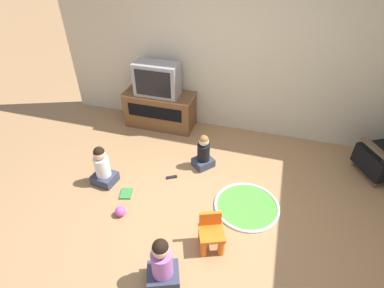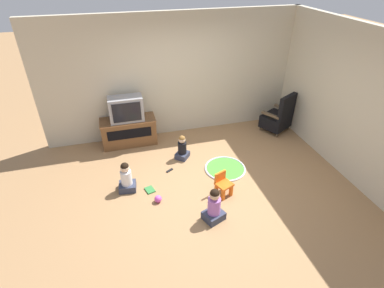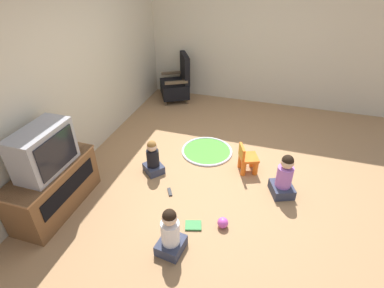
# 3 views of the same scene
# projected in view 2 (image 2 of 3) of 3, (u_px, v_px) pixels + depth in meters

# --- Properties ---
(ground_plane) EXTENTS (30.00, 30.00, 0.00)m
(ground_plane) POSITION_uv_depth(u_px,v_px,m) (209.00, 184.00, 5.54)
(ground_plane) COLOR #9E754C
(wall_back) EXTENTS (5.69, 0.12, 2.68)m
(wall_back) POSITION_uv_depth(u_px,v_px,m) (173.00, 77.00, 6.52)
(wall_back) COLOR beige
(wall_back) RESTS_ON ground_plane
(wall_right) EXTENTS (0.12, 5.19, 2.68)m
(wall_right) POSITION_uv_depth(u_px,v_px,m) (365.00, 111.00, 5.08)
(wall_right) COLOR beige
(wall_right) RESTS_ON ground_plane
(tv_cabinet) EXTENTS (1.18, 0.49, 0.60)m
(tv_cabinet) POSITION_uv_depth(u_px,v_px,m) (129.00, 131.00, 6.57)
(tv_cabinet) COLOR brown
(tv_cabinet) RESTS_ON ground_plane
(television) EXTENTS (0.70, 0.37, 0.53)m
(television) POSITION_uv_depth(u_px,v_px,m) (126.00, 109.00, 6.25)
(television) COLOR #939399
(television) RESTS_ON tv_cabinet
(black_armchair) EXTENTS (0.79, 0.77, 0.96)m
(black_armchair) POSITION_uv_depth(u_px,v_px,m) (278.00, 117.00, 7.02)
(black_armchair) COLOR brown
(black_armchair) RESTS_ON ground_plane
(yellow_kid_chair) EXTENTS (0.34, 0.33, 0.43)m
(yellow_kid_chair) POSITION_uv_depth(u_px,v_px,m) (223.00, 186.00, 5.21)
(yellow_kid_chair) COLOR orange
(yellow_kid_chair) RESTS_ON ground_plane
(play_mat) EXTENTS (0.82, 0.82, 0.04)m
(play_mat) POSITION_uv_depth(u_px,v_px,m) (225.00, 169.00, 5.92)
(play_mat) COLOR green
(play_mat) RESTS_ON ground_plane
(child_watching_left) EXTENTS (0.35, 0.36, 0.53)m
(child_watching_left) POSITION_uv_depth(u_px,v_px,m) (182.00, 148.00, 6.14)
(child_watching_left) COLOR #33384C
(child_watching_left) RESTS_ON ground_plane
(child_watching_center) EXTENTS (0.33, 0.30, 0.58)m
(child_watching_center) POSITION_uv_depth(u_px,v_px,m) (126.00, 178.00, 5.28)
(child_watching_center) COLOR #33384C
(child_watching_center) RESTS_ON ground_plane
(child_watching_right) EXTENTS (0.39, 0.37, 0.61)m
(child_watching_right) POSITION_uv_depth(u_px,v_px,m) (214.00, 207.00, 4.67)
(child_watching_right) COLOR #33384C
(child_watching_right) RESTS_ON ground_plane
(toy_ball) EXTENTS (0.13, 0.13, 0.13)m
(toy_ball) POSITION_uv_depth(u_px,v_px,m) (158.00, 199.00, 5.11)
(toy_ball) COLOR #CC4CB2
(toy_ball) RESTS_ON ground_plane
(book) EXTENTS (0.19, 0.22, 0.02)m
(book) POSITION_uv_depth(u_px,v_px,m) (150.00, 190.00, 5.38)
(book) COLOR #337F3D
(book) RESTS_ON ground_plane
(remote_control) EXTENTS (0.15, 0.11, 0.02)m
(remote_control) POSITION_uv_depth(u_px,v_px,m) (170.00, 170.00, 5.87)
(remote_control) COLOR black
(remote_control) RESTS_ON ground_plane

